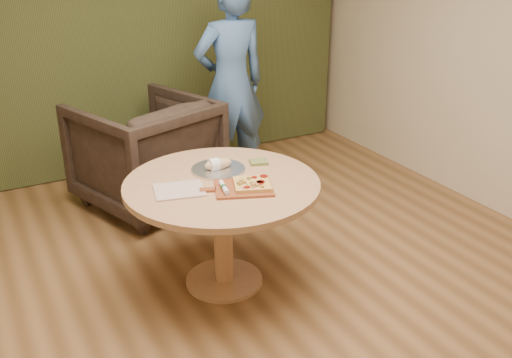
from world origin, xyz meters
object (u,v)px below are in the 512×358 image
object	(u,v)px
person_standing	(231,84)
cutlery_roll	(224,187)
pizza_paddle	(242,188)
flatbread_pizza	(252,184)
pedestal_table	(222,202)
bread_roll	(217,164)
serving_tray	(218,169)
armchair	(145,148)

from	to	relation	value
person_standing	cutlery_roll	bearing A→B (deg)	62.51
pizza_paddle	flatbread_pizza	size ratio (longest dim) A/B	1.67
pedestal_table	bread_roll	bearing A→B (deg)	74.48
flatbread_pizza	serving_tray	world-z (taller)	flatbread_pizza
pedestal_table	armchair	xyz separation A→B (m)	(-0.05, 1.44, -0.09)
bread_roll	person_standing	xyz separation A→B (m)	(0.75, 1.33, 0.15)
pedestal_table	cutlery_roll	xyz separation A→B (m)	(-0.05, -0.15, 0.17)
pizza_paddle	serving_tray	bearing A→B (deg)	111.11
serving_tray	person_standing	distance (m)	1.54
cutlery_roll	person_standing	xyz separation A→B (m)	(0.86, 1.66, 0.17)
flatbread_pizza	person_standing	distance (m)	1.83
pedestal_table	bread_roll	size ratio (longest dim) A/B	6.45
pedestal_table	pizza_paddle	distance (m)	0.23
pedestal_table	pizza_paddle	bearing A→B (deg)	-69.93
serving_tray	armchair	xyz separation A→B (m)	(-0.11, 1.26, -0.24)
flatbread_pizza	serving_tray	size ratio (longest dim) A/B	0.80
flatbread_pizza	person_standing	size ratio (longest dim) A/B	0.15
pedestal_table	flatbread_pizza	size ratio (longest dim) A/B	4.39
serving_tray	cutlery_roll	bearing A→B (deg)	-109.00
pedestal_table	bread_roll	world-z (taller)	bread_roll
person_standing	pedestal_table	bearing A→B (deg)	61.85
flatbread_pizza	person_standing	bearing A→B (deg)	68.08
pizza_paddle	cutlery_roll	size ratio (longest dim) A/B	2.39
pizza_paddle	cutlery_roll	xyz separation A→B (m)	(-0.11, 0.02, 0.02)
pizza_paddle	person_standing	xyz separation A→B (m)	(0.74, 1.68, 0.19)
pedestal_table	flatbread_pizza	bearing A→B (deg)	-54.97
flatbread_pizza	armchair	size ratio (longest dim) A/B	0.27
serving_tray	bread_roll	size ratio (longest dim) A/B	1.84
flatbread_pizza	bread_roll	xyz separation A→B (m)	(-0.07, 0.36, 0.02)
pizza_paddle	serving_tray	size ratio (longest dim) A/B	1.33
flatbread_pizza	pizza_paddle	bearing A→B (deg)	168.09
serving_tray	person_standing	xyz separation A→B (m)	(0.75, 1.33, 0.19)
serving_tray	bread_roll	distance (m)	0.04
pedestal_table	flatbread_pizza	distance (m)	0.27
armchair	person_standing	size ratio (longest dim) A/B	0.55
flatbread_pizza	bread_roll	distance (m)	0.36
pedestal_table	serving_tray	bearing A→B (deg)	71.89
cutlery_roll	bread_roll	xyz separation A→B (m)	(0.10, 0.33, 0.01)
flatbread_pizza	serving_tray	xyz separation A→B (m)	(-0.07, 0.36, -0.02)
bread_roll	armchair	bearing A→B (deg)	94.44
pizza_paddle	bread_roll	size ratio (longest dim) A/B	2.46
armchair	pedestal_table	bearing A→B (deg)	72.69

